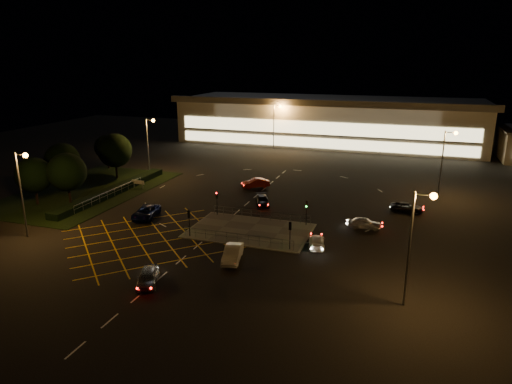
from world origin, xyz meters
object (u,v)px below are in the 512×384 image
(signal_ne, at_px, (307,208))
(car_approach_white, at_px, (317,242))
(car_right_silver, at_px, (364,223))
(car_near_silver, at_px, (148,277))
(signal_sw, at_px, (189,218))
(car_left_blue, at_px, (146,212))
(car_queue_white, at_px, (233,253))
(signal_nw, at_px, (217,198))
(car_circ_red, at_px, (255,183))
(signal_se, at_px, (290,230))
(car_far_dkgrey, at_px, (263,201))
(car_east_grey, at_px, (407,207))

(signal_ne, bearing_deg, car_approach_white, -67.42)
(car_right_silver, bearing_deg, car_near_silver, 136.84)
(signal_sw, distance_m, car_left_blue, 9.52)
(signal_sw, xyz_separation_m, car_queue_white, (7.09, -4.38, -1.61))
(signal_nw, height_order, car_near_silver, signal_nw)
(car_near_silver, distance_m, car_left_blue, 18.74)
(signal_nw, bearing_deg, car_near_silver, -85.31)
(car_near_silver, height_order, car_right_silver, car_near_silver)
(car_circ_red, bearing_deg, signal_nw, -37.06)
(signal_sw, height_order, signal_se, same)
(signal_sw, height_order, signal_nw, same)
(car_left_blue, bearing_deg, car_circ_red, 53.22)
(signal_sw, distance_m, signal_nw, 7.99)
(signal_nw, distance_m, car_right_silver, 19.07)
(signal_sw, relative_size, signal_se, 1.00)
(signal_ne, xyz_separation_m, car_circ_red, (-11.57, 14.44, -1.63))
(signal_ne, relative_size, car_left_blue, 0.58)
(signal_ne, bearing_deg, car_queue_white, -111.64)
(car_right_silver, relative_size, car_approach_white, 0.96)
(signal_ne, height_order, car_far_dkgrey, signal_ne)
(signal_se, distance_m, car_queue_white, 6.77)
(car_circ_red, xyz_separation_m, car_east_grey, (23.30, -4.78, -0.12))
(signal_ne, relative_size, car_queue_white, 0.68)
(signal_nw, height_order, car_east_grey, signal_nw)
(car_far_dkgrey, bearing_deg, signal_se, -84.25)
(car_left_blue, xyz_separation_m, car_east_grey, (32.14, 13.48, -0.14))
(signal_nw, distance_m, car_circ_red, 14.54)
(car_queue_white, relative_size, car_approach_white, 1.10)
(car_queue_white, height_order, car_east_grey, car_queue_white)
(car_queue_white, bearing_deg, car_left_blue, 139.33)
(signal_ne, relative_size, car_east_grey, 0.72)
(signal_nw, xyz_separation_m, car_approach_white, (14.54, -6.12, -1.76))
(car_circ_red, bearing_deg, car_right_silver, 19.34)
(car_right_silver, bearing_deg, signal_sw, 112.58)
(car_queue_white, bearing_deg, signal_sw, 136.50)
(car_near_silver, distance_m, car_east_grey, 36.72)
(car_near_silver, height_order, car_east_grey, car_near_silver)
(signal_nw, bearing_deg, car_approach_white, -22.81)
(signal_se, distance_m, car_near_silver, 15.71)
(car_near_silver, bearing_deg, car_approach_white, 23.89)
(car_circ_red, distance_m, car_approach_white, 24.94)
(signal_nw, bearing_deg, car_east_grey, 22.14)
(car_east_grey, distance_m, car_approach_white, 18.25)
(signal_se, bearing_deg, car_right_silver, -126.69)
(car_left_blue, height_order, car_east_grey, car_left_blue)
(car_left_blue, relative_size, car_circ_red, 1.22)
(signal_sw, distance_m, car_near_silver, 11.90)
(signal_ne, bearing_deg, car_left_blue, -169.38)
(signal_se, height_order, car_circ_red, signal_se)
(car_near_silver, relative_size, car_far_dkgrey, 0.96)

